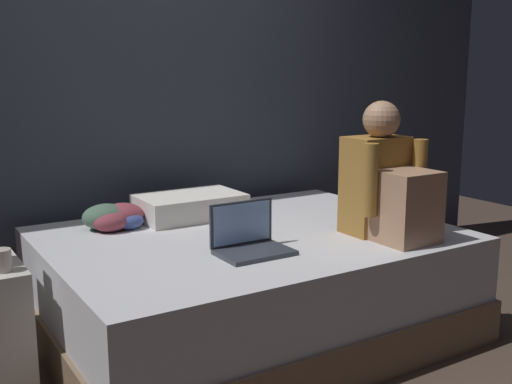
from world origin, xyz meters
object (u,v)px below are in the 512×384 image
at_px(bed, 250,284).
at_px(mug, 2,260).
at_px(pillow, 190,206).
at_px(clothes_pile, 114,217).
at_px(person_sitting, 388,186).
at_px(laptop, 249,240).

relative_size(bed, mug, 22.22).
bearing_deg(pillow, bed, -75.95).
xyz_separation_m(mug, clothes_pile, (0.62, 0.47, -0.00)).
bearing_deg(pillow, person_sitting, -52.88).
bearing_deg(mug, bed, 1.83).
bearing_deg(bed, mug, -178.17).
height_order(laptop, pillow, laptop).
relative_size(person_sitting, mug, 7.28).
height_order(bed, person_sitting, person_sitting).
relative_size(person_sitting, clothes_pile, 2.07).
bearing_deg(laptop, bed, 58.00).
distance_m(person_sitting, clothes_pile, 1.38).
height_order(pillow, mug, pillow).
distance_m(laptop, mug, 1.02).
bearing_deg(bed, person_sitting, -37.12).
height_order(bed, pillow, pillow).
relative_size(laptop, clothes_pile, 1.01).
bearing_deg(clothes_pile, laptop, -62.81).
xyz_separation_m(laptop, clothes_pile, (-0.37, 0.72, 0.00)).
bearing_deg(pillow, mug, -155.25).
bearing_deg(laptop, pillow, 84.86).
xyz_separation_m(person_sitting, clothes_pile, (-1.08, 0.84, -0.19)).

